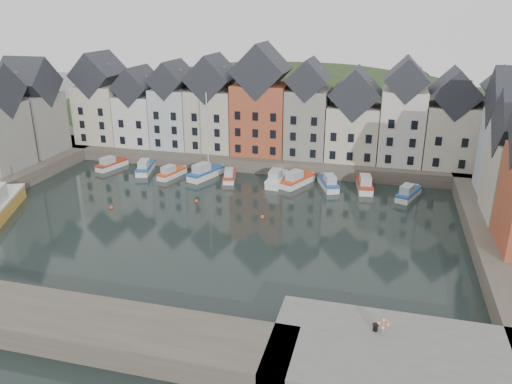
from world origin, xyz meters
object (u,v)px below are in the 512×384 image
(boat_a, at_px, (111,164))
(mooring_bollard, at_px, (375,327))
(life_ring_post, at_px, (383,324))
(boat_d, at_px, (205,172))

(boat_a, relative_size, mooring_bollard, 11.05)
(life_ring_post, bearing_deg, boat_a, 139.99)
(boat_a, height_order, boat_d, boat_d)
(boat_a, xyz_separation_m, mooring_bollard, (43.55, -36.80, 1.63))
(boat_a, bearing_deg, mooring_bollard, -25.20)
(boat_a, distance_m, mooring_bollard, 57.04)
(life_ring_post, bearing_deg, mooring_bollard, 158.52)
(boat_a, height_order, life_ring_post, life_ring_post)
(boat_d, relative_size, life_ring_post, 10.24)
(boat_a, xyz_separation_m, life_ring_post, (44.09, -37.01, 2.19))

